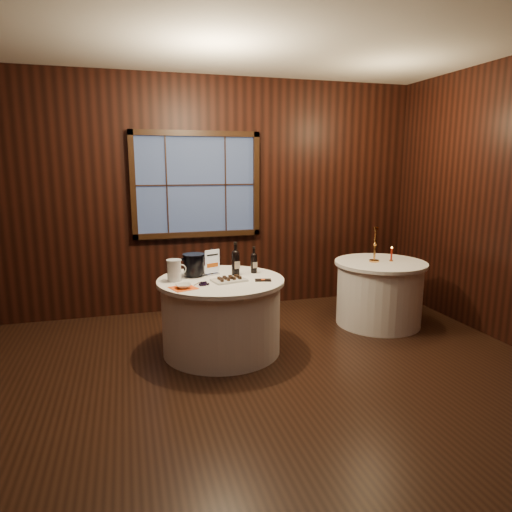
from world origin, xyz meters
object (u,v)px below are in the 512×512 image
object	(u,v)px
port_bottle_right	(254,262)
glass_pitcher	(174,270)
grape_bunch	(204,284)
cracker_bowl	(183,286)
chocolate_plate	(229,279)
port_bottle_left	(236,261)
ice_bucket	(194,265)
sign_stand	(212,266)
side_table	(379,293)
chocolate_box	(263,280)
red_candle	(391,255)
main_table	(221,315)
brass_candlestick	(375,249)

from	to	relation	value
port_bottle_right	glass_pitcher	world-z (taller)	port_bottle_right
port_bottle_right	grape_bunch	distance (m)	0.71
cracker_bowl	chocolate_plate	bearing A→B (deg)	16.83
port_bottle_left	ice_bucket	xyz separation A→B (m)	(-0.42, 0.06, -0.03)
chocolate_plate	glass_pitcher	distance (m)	0.55
glass_pitcher	sign_stand	bearing A→B (deg)	12.90
side_table	chocolate_box	size ratio (longest dim) A/B	6.79
port_bottle_right	red_candle	distance (m)	1.74
side_table	grape_bunch	world-z (taller)	grape_bunch
port_bottle_left	chocolate_plate	size ratio (longest dim) A/B	0.95
side_table	chocolate_plate	bearing A→B (deg)	-168.01
main_table	side_table	bearing A→B (deg)	8.53
main_table	brass_candlestick	world-z (taller)	brass_candlestick
glass_pitcher	red_candle	size ratio (longest dim) A/B	1.20
glass_pitcher	brass_candlestick	bearing A→B (deg)	-0.30
port_bottle_left	chocolate_plate	distance (m)	0.30
port_bottle_left	glass_pitcher	xyz separation A→B (m)	(-0.64, -0.07, -0.04)
brass_candlestick	red_candle	bearing A→B (deg)	-8.74
chocolate_box	brass_candlestick	world-z (taller)	brass_candlestick
sign_stand	side_table	bearing A→B (deg)	-17.87
sign_stand	glass_pitcher	xyz separation A→B (m)	(-0.40, -0.14, 0.01)
glass_pitcher	main_table	bearing A→B (deg)	-13.06
port_bottle_right	main_table	bearing A→B (deg)	-163.73
side_table	sign_stand	xyz separation A→B (m)	(-2.05, -0.11, 0.48)
chocolate_plate	grape_bunch	distance (m)	0.29
chocolate_box	port_bottle_left	bearing A→B (deg)	136.46
sign_stand	glass_pitcher	distance (m)	0.43
cracker_bowl	port_bottle_left	bearing A→B (deg)	32.67
grape_bunch	glass_pitcher	size ratio (longest dim) A/B	0.73
main_table	ice_bucket	distance (m)	0.59
side_table	glass_pitcher	size ratio (longest dim) A/B	5.05
ice_bucket	grape_bunch	xyz separation A→B (m)	(0.03, -0.40, -0.11)
main_table	chocolate_box	xyz separation A→B (m)	(0.39, -0.19, 0.39)
chocolate_box	red_candle	world-z (taller)	red_candle
main_table	glass_pitcher	size ratio (longest dim) A/B	5.99
chocolate_plate	chocolate_box	xyz separation A→B (m)	(0.33, -0.08, -0.01)
grape_bunch	cracker_bowl	xyz separation A→B (m)	(-0.20, -0.05, 0.00)
port_bottle_left	port_bottle_right	world-z (taller)	port_bottle_left
main_table	grape_bunch	size ratio (longest dim) A/B	8.14
glass_pitcher	brass_candlestick	xyz separation A→B (m)	(2.37, 0.26, 0.04)
main_table	ice_bucket	xyz separation A→B (m)	(-0.24, 0.19, 0.51)
main_table	chocolate_plate	world-z (taller)	chocolate_plate
ice_bucket	glass_pitcher	bearing A→B (deg)	-147.46
sign_stand	chocolate_plate	distance (m)	0.33
grape_bunch	cracker_bowl	distance (m)	0.20
sign_stand	red_candle	world-z (taller)	sign_stand
grape_bunch	cracker_bowl	bearing A→B (deg)	-167.00
glass_pitcher	cracker_bowl	size ratio (longest dim) A/B	1.49
chocolate_plate	cracker_bowl	bearing A→B (deg)	-163.17
sign_stand	brass_candlestick	size ratio (longest dim) A/B	0.66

